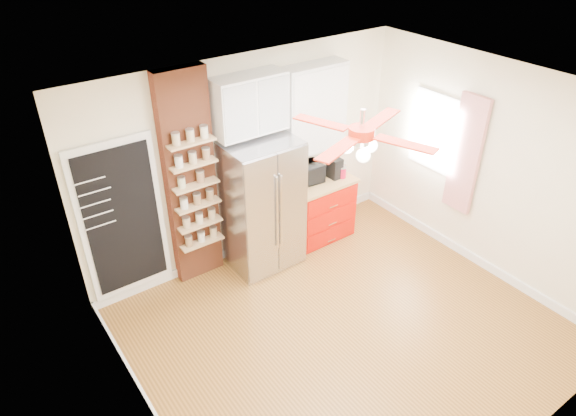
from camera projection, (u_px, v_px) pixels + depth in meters
floor at (345, 329)px, 5.86m from camera, size 4.50×4.50×0.00m
ceiling at (364, 104)px, 4.43m from camera, size 4.50×4.50×0.00m
wall_back at (248, 160)px, 6.52m from camera, size 4.50×0.02×2.70m
wall_front at (536, 358)px, 3.76m from camera, size 4.50×0.02×2.70m
wall_left at (139, 327)px, 4.03m from camera, size 0.02×4.00×2.70m
wall_right at (491, 171)px, 6.25m from camera, size 0.02×4.00×2.70m
chalkboard at (123, 220)px, 5.79m from camera, size 0.95×0.05×1.95m
brick_pillar at (190, 181)px, 6.04m from camera, size 0.60×0.16×2.70m
fridge at (262, 205)px, 6.49m from camera, size 0.90×0.70×1.75m
upper_glass_cabinet at (249, 104)px, 5.95m from camera, size 0.90×0.35×0.70m
red_cabinet at (318, 208)px, 7.23m from camera, size 0.94×0.64×0.90m
upper_shelf_unit at (313, 108)px, 6.59m from camera, size 0.90×0.30×1.15m
window at (435, 132)px, 6.76m from camera, size 0.04×0.75×1.05m
curtain at (466, 155)px, 6.41m from camera, size 0.06×0.40×1.55m
ceiling_fan at (361, 133)px, 4.57m from camera, size 1.40×1.40×0.44m
toaster_oven at (305, 174)px, 6.87m from camera, size 0.49×0.36×0.26m
coffee_maker at (335, 168)px, 6.99m from camera, size 0.16×0.19×0.29m
canister_left at (342, 173)px, 7.02m from camera, size 0.12×0.12×0.15m
canister_right at (342, 169)px, 7.11m from camera, size 0.11×0.11×0.15m
pantry_jar_oats at (182, 183)px, 5.84m from camera, size 0.09×0.09×0.12m
pantry_jar_beans at (200, 177)px, 5.94m from camera, size 0.12×0.12×0.14m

